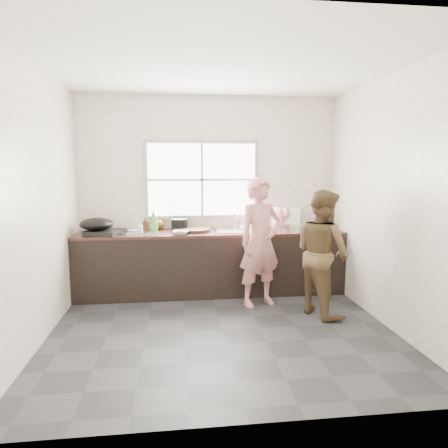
{
  "coord_description": "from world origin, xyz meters",
  "views": [
    {
      "loc": [
        -0.46,
        -4.04,
        1.72
      ],
      "look_at": [
        0.1,
        0.65,
        1.05
      ],
      "focal_mm": 32.0,
      "sensor_mm": 36.0,
      "label": 1
    }
  ],
  "objects": [
    {
      "name": "floor",
      "position": [
        0.0,
        0.0,
        -0.01
      ],
      "size": [
        3.6,
        3.2,
        0.01
      ],
      "primitive_type": "cube",
      "color": "#2C2C2E",
      "rests_on": "ground"
    },
    {
      "name": "ceiling",
      "position": [
        0.0,
        0.0,
        2.71
      ],
      "size": [
        3.6,
        3.2,
        0.01
      ],
      "primitive_type": "cube",
      "color": "silver",
      "rests_on": "wall_back"
    },
    {
      "name": "wall_back",
      "position": [
        0.0,
        1.6,
        1.35
      ],
      "size": [
        3.6,
        0.01,
        2.7
      ],
      "primitive_type": "cube",
      "color": "beige",
      "rests_on": "ground"
    },
    {
      "name": "wall_left",
      "position": [
        -1.8,
        0.0,
        1.35
      ],
      "size": [
        0.01,
        3.2,
        2.7
      ],
      "primitive_type": "cube",
      "color": "silver",
      "rests_on": "ground"
    },
    {
      "name": "wall_right",
      "position": [
        1.8,
        0.0,
        1.35
      ],
      "size": [
        0.01,
        3.2,
        2.7
      ],
      "primitive_type": "cube",
      "color": "beige",
      "rests_on": "ground"
    },
    {
      "name": "wall_front",
      "position": [
        0.0,
        -1.6,
        1.35
      ],
      "size": [
        3.6,
        0.01,
        2.7
      ],
      "primitive_type": "cube",
      "color": "beige",
      "rests_on": "ground"
    },
    {
      "name": "cabinet",
      "position": [
        0.0,
        1.29,
        0.41
      ],
      "size": [
        3.6,
        0.62,
        0.82
      ],
      "primitive_type": "cube",
      "color": "black",
      "rests_on": "floor"
    },
    {
      "name": "countertop",
      "position": [
        0.0,
        1.29,
        0.84
      ],
      "size": [
        3.6,
        0.64,
        0.04
      ],
      "primitive_type": "cube",
      "color": "#351A15",
      "rests_on": "cabinet"
    },
    {
      "name": "sink",
      "position": [
        0.35,
        1.29,
        0.86
      ],
      "size": [
        0.55,
        0.45,
        0.02
      ],
      "primitive_type": "cube",
      "color": "silver",
      "rests_on": "countertop"
    },
    {
      "name": "faucet",
      "position": [
        0.35,
        1.49,
        1.01
      ],
      "size": [
        0.02,
        0.02,
        0.3
      ],
      "primitive_type": "cylinder",
      "color": "silver",
      "rests_on": "countertop"
    },
    {
      "name": "window_frame",
      "position": [
        -0.1,
        1.59,
        1.55
      ],
      "size": [
        1.6,
        0.05,
        1.1
      ],
      "primitive_type": "cube",
      "color": "#9EA0A5",
      "rests_on": "wall_back"
    },
    {
      "name": "window_glazing",
      "position": [
        -0.1,
        1.57,
        1.55
      ],
      "size": [
        1.5,
        0.01,
        1.0
      ],
      "primitive_type": "cube",
      "color": "white",
      "rests_on": "window_frame"
    },
    {
      "name": "woman",
      "position": [
        0.56,
        0.74,
        0.75
      ],
      "size": [
        0.64,
        0.53,
        1.5
      ],
      "primitive_type": "imported",
      "rotation": [
        0.0,
        0.0,
        0.37
      ],
      "color": "#D88285",
      "rests_on": "floor"
    },
    {
      "name": "person_side",
      "position": [
        1.22,
        0.35,
        0.74
      ],
      "size": [
        0.77,
        0.87,
        1.47
      ],
      "primitive_type": "imported",
      "rotation": [
        0.0,
        0.0,
        1.93
      ],
      "color": "brown",
      "rests_on": "floor"
    },
    {
      "name": "cutting_board",
      "position": [
        -0.22,
        1.31,
        0.88
      ],
      "size": [
        0.54,
        0.54,
        0.04
      ],
      "primitive_type": "cylinder",
      "rotation": [
        0.0,
        0.0,
        0.43
      ],
      "color": "black",
      "rests_on": "countertop"
    },
    {
      "name": "cleaver",
      "position": [
        -0.44,
        1.31,
        0.9
      ],
      "size": [
        0.21,
        0.16,
        0.01
      ],
      "primitive_type": "cube",
      "rotation": [
        0.0,
        0.0,
        0.43
      ],
      "color": "#B2B4B9",
      "rests_on": "cutting_board"
    },
    {
      "name": "bowl_mince",
      "position": [
        -0.41,
        1.08,
        0.89
      ],
      "size": [
        0.26,
        0.26,
        0.05
      ],
      "primitive_type": "imported",
      "rotation": [
        0.0,
        0.0,
        -0.42
      ],
      "color": "silver",
      "rests_on": "countertop"
    },
    {
      "name": "bowl_crabs",
      "position": [
        0.52,
        1.3,
        0.89
      ],
      "size": [
        0.22,
        0.22,
        0.06
      ],
      "primitive_type": "imported",
      "rotation": [
        0.0,
        0.0,
        0.19
      ],
      "color": "white",
      "rests_on": "countertop"
    },
    {
      "name": "bowl_held",
      "position": [
        0.56,
        1.08,
        0.89
      ],
      "size": [
        0.23,
        0.23,
        0.06
      ],
      "primitive_type": "imported",
      "rotation": [
        0.0,
        0.0,
        -0.24
      ],
      "color": "white",
      "rests_on": "countertop"
    },
    {
      "name": "black_pot",
      "position": [
        -0.43,
        1.42,
        0.94
      ],
      "size": [
        0.28,
        0.28,
        0.16
      ],
      "primitive_type": "cylinder",
      "rotation": [
        0.0,
        0.0,
        -0.3
      ],
      "color": "black",
      "rests_on": "countertop"
    },
    {
      "name": "plate_food",
      "position": [
        -1.03,
        1.46,
        0.87
      ],
      "size": [
        0.21,
        0.21,
        0.02
      ],
      "primitive_type": "cylinder",
      "rotation": [
        0.0,
        0.0,
        0.02
      ],
      "color": "white",
      "rests_on": "countertop"
    },
    {
      "name": "bottle_green",
      "position": [
        -0.77,
        1.38,
        1.01
      ],
      "size": [
        0.13,
        0.13,
        0.3
      ],
      "primitive_type": "imported",
      "rotation": [
        0.0,
        0.0,
        0.18
      ],
      "color": "green",
      "rests_on": "countertop"
    },
    {
      "name": "bottle_brown_tall",
      "position": [
        -0.88,
        1.4,
        0.94
      ],
      "size": [
        0.09,
        0.09,
        0.17
      ],
      "primitive_type": "imported",
      "rotation": [
        0.0,
        0.0,
        0.14
      ],
      "color": "#3D1B0F",
      "rests_on": "countertop"
    },
    {
      "name": "bottle_brown_short",
      "position": [
        -0.72,
        1.51,
        0.95
      ],
      "size": [
        0.18,
        0.18,
        0.19
      ],
      "primitive_type": "imported",
      "rotation": [
        0.0,
        0.0,
        -0.25
      ],
      "color": "#4A3212",
      "rests_on": "countertop"
    },
    {
      "name": "glass_jar",
      "position": [
        -0.94,
        1.24,
        0.91
      ],
      "size": [
        0.1,
        0.1,
        0.11
      ],
      "primitive_type": "cylinder",
      "rotation": [
        0.0,
        0.0,
        0.42
      ],
      "color": "silver",
      "rests_on": "countertop"
    },
    {
      "name": "burner",
      "position": [
        -1.39,
        1.2,
        0.89
      ],
      "size": [
        0.51,
        0.51,
        0.06
      ],
      "primitive_type": "cube",
      "rotation": [
        0.0,
        0.0,
        -0.3
      ],
      "color": "black",
      "rests_on": "countertop"
    },
    {
      "name": "wok",
      "position": [
        -1.49,
        1.19,
        1.0
      ],
      "size": [
        0.45,
        0.45,
        0.16
      ],
      "primitive_type": "ellipsoid",
      "rotation": [
        0.0,
        0.0,
        -0.05
      ],
      "color": "black",
      "rests_on": "burner"
    },
    {
      "name": "dish_rack",
      "position": [
        1.12,
        1.52,
        1.01
      ],
      "size": [
        0.48,
        0.42,
        0.31
      ],
      "primitive_type": "cube",
      "rotation": [
        0.0,
        0.0,
        -0.38
      ],
      "color": "silver",
      "rests_on": "countertop"
    },
    {
      "name": "pot_lid_left",
      "position": [
        -1.07,
        1.18,
        0.87
      ],
      "size": [
        0.28,
        0.28,
        0.01
      ],
      "primitive_type": "cylinder",
      "rotation": [
        0.0,
        0.0,
        0.33
      ],
      "color": "silver",
      "rests_on": "countertop"
    },
    {
      "name": "pot_lid_right",
      "position": [
        -0.82,
        1.27,
        0.87
      ],
      "size": [
        0.31,
        0.31,
        0.01
      ],
      "primitive_type": "cylinder",
      "rotation": [
        0.0,
        0.0,
        -0.19
      ],
      "color": "silver",
      "rests_on": "countertop"
    }
  ]
}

